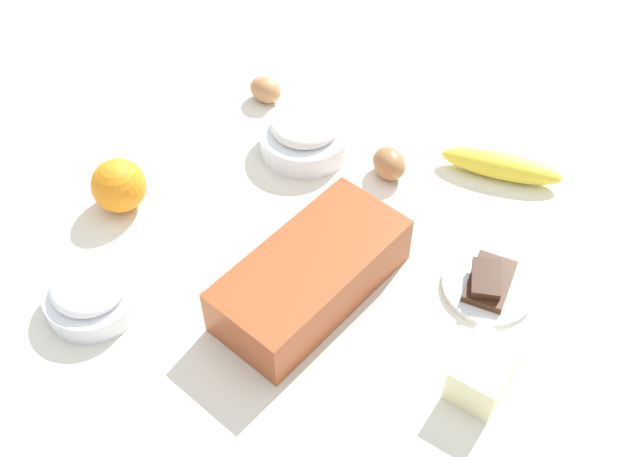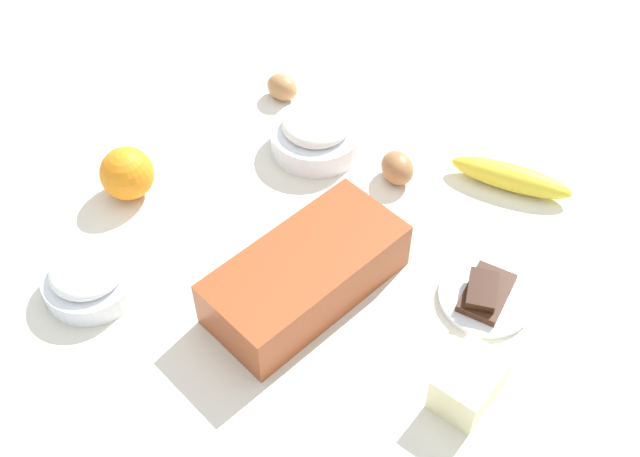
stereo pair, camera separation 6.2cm
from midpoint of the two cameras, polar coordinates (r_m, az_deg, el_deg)
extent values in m
cube|color=silver|center=(1.15, -1.54, -1.69)|extent=(2.40, 2.40, 0.02)
cube|color=#9E4723|center=(1.06, -2.33, -3.47)|extent=(0.29, 0.15, 0.08)
cube|color=black|center=(1.05, -2.34, -3.34)|extent=(0.28, 0.14, 0.07)
cylinder|color=white|center=(1.27, -2.49, 6.51)|extent=(0.15, 0.15, 0.04)
torus|color=white|center=(1.26, -2.52, 7.10)|extent=(0.15, 0.15, 0.01)
ellipsoid|color=white|center=(1.25, -2.54, 7.54)|extent=(0.11, 0.11, 0.04)
cylinder|color=white|center=(1.12, -17.80, -4.90)|extent=(0.13, 0.13, 0.03)
torus|color=white|center=(1.10, -17.97, -4.47)|extent=(0.13, 0.13, 0.01)
ellipsoid|color=white|center=(1.10, -18.12, -4.09)|extent=(0.10, 0.10, 0.04)
ellipsoid|color=yellow|center=(1.25, 11.71, 4.45)|extent=(0.10, 0.19, 0.04)
sphere|color=orange|center=(1.21, -15.92, 3.00)|extent=(0.08, 0.08, 0.08)
cube|color=#F4EDB2|center=(1.00, 10.08, -10.33)|extent=(0.09, 0.07, 0.06)
ellipsoid|color=#A16C41|center=(1.23, 3.63, 4.73)|extent=(0.07, 0.08, 0.05)
ellipsoid|color=#B07648|center=(1.37, -5.33, 10.03)|extent=(0.04, 0.06, 0.04)
cylinder|color=white|center=(1.11, 10.66, -4.21)|extent=(0.13, 0.13, 0.01)
cube|color=#381E11|center=(1.10, 10.74, -3.87)|extent=(0.10, 0.07, 0.01)
cube|color=black|center=(1.09, 10.44, -3.66)|extent=(0.07, 0.06, 0.01)
camera|label=1|loc=(0.03, -91.60, -1.84)|focal=43.81mm
camera|label=2|loc=(0.03, 88.40, 1.84)|focal=43.81mm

